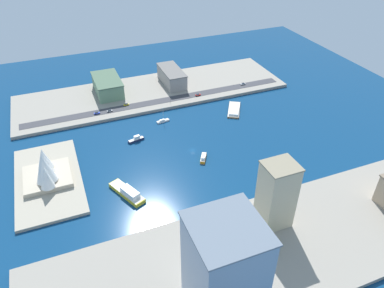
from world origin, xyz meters
name	(u,v)px	position (x,y,z in m)	size (l,w,h in m)	color
ground_plane	(193,150)	(0.00, 0.00, 0.00)	(440.00, 440.00, 0.00)	navy
quay_west	(263,251)	(-96.60, 0.00, 1.26)	(70.00, 240.00, 2.53)	gray
quay_east	(153,91)	(96.60, 0.00, 1.26)	(70.00, 240.00, 2.53)	gray
peninsula_point	(48,180)	(3.25, 97.68, 1.00)	(78.70, 39.95, 2.00)	#A89E89
road_strip	(160,101)	(74.31, 0.00, 2.60)	(9.27, 228.00, 0.15)	#38383D
water_taxi_orange	(203,158)	(-12.44, -3.02, 1.36)	(12.21, 8.47, 3.75)	orange
ferry_yellow_fast	(128,192)	(-28.29, 53.87, 2.09)	(28.52, 17.72, 5.59)	yellow
barge_flat_brown	(234,110)	(38.80, -52.90, 1.17)	(28.06, 21.77, 2.89)	brown
patrol_launch_navy	(136,139)	(26.58, 34.21, 1.44)	(5.40, 13.39, 4.19)	#1E284C
sailboat_small_white	(163,121)	(44.86, 7.34, 0.95)	(4.18, 11.42, 13.07)	white
tower_tall_glass	(224,270)	(-116.47, 33.11, 27.68)	(28.83, 28.19, 50.23)	#8C9EB2
office_block_beige	(276,195)	(-81.50, -14.38, 22.23)	(15.37, 17.12, 39.33)	#C6B793
terminal_long_green	(108,85)	(107.16, 38.30, 9.44)	(40.37, 22.21, 13.75)	slate
carpark_squat_concrete	(172,76)	(104.05, -20.96, 9.45)	(40.03, 17.10, 13.78)	gray
taxi_yellow_cab	(126,104)	(77.70, 29.12, 3.40)	(2.02, 4.50, 1.45)	black
van_white	(243,84)	(76.31, -81.37, 3.41)	(2.06, 4.83, 1.45)	black
sedan_silver	(110,111)	(72.46, 44.25, 3.43)	(1.97, 4.60, 1.55)	black
pickup_red	(198,95)	(71.47, -33.85, 3.44)	(2.06, 4.87, 1.53)	black
hatchback_blue	(97,113)	(72.37, 54.68, 3.51)	(1.93, 4.87, 1.71)	black
traffic_light_waterfront	(170,98)	(68.68, -7.15, 6.87)	(0.36, 0.36, 6.50)	black
opera_landmark	(45,169)	(2.43, 97.68, 10.27)	(31.56, 28.82, 21.60)	#BCAD93
park_tree_cluster	(266,243)	(-97.40, -0.10, 8.46)	(6.18, 12.15, 9.09)	brown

